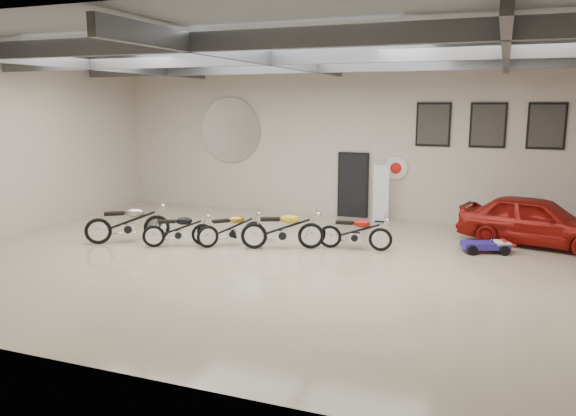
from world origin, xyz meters
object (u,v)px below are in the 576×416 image
at_px(motorcycle_gold, 231,228).
at_px(motorcycle_red, 355,231).
at_px(motorcycle_black, 178,229).
at_px(motorcycle_yellow, 282,228).
at_px(vintage_car, 536,221).
at_px(banner_stand, 381,193).
at_px(motorcycle_silver, 128,222).
at_px(go_kart, 490,243).

height_order(motorcycle_gold, motorcycle_red, motorcycle_red).
relative_size(motorcycle_black, motorcycle_yellow, 0.86).
height_order(motorcycle_yellow, motorcycle_red, motorcycle_yellow).
xyz_separation_m(motorcycle_gold, vintage_car, (7.59, 2.92, 0.19)).
bearing_deg(motorcycle_black, banner_stand, 19.29).
distance_m(banner_stand, vintage_car, 4.72).
height_order(banner_stand, motorcycle_silver, banner_stand).
xyz_separation_m(banner_stand, motorcycle_yellow, (-1.69, -4.27, -0.37)).
relative_size(motorcycle_silver, motorcycle_black, 1.20).
height_order(banner_stand, motorcycle_gold, banner_stand).
bearing_deg(banner_stand, motorcycle_red, -90.49).
height_order(motorcycle_black, vintage_car, vintage_car).
relative_size(motorcycle_gold, go_kart, 1.30).
bearing_deg(motorcycle_silver, motorcycle_gold, -22.44).
bearing_deg(motorcycle_silver, go_kart, -22.41).
bearing_deg(motorcycle_silver, motorcycle_red, -23.02).
bearing_deg(motorcycle_red, motorcycle_gold, -173.63).
distance_m(motorcycle_silver, vintage_car, 10.98).
distance_m(motorcycle_silver, motorcycle_yellow, 4.29).
relative_size(motorcycle_silver, vintage_car, 0.56).
distance_m(motorcycle_gold, go_kart, 6.72).
relative_size(banner_stand, motorcycle_silver, 0.84).
xyz_separation_m(motorcycle_silver, motorcycle_black, (1.52, 0.11, -0.10)).
bearing_deg(go_kart, vintage_car, 29.20).
distance_m(motorcycle_red, vintage_car, 4.89).
height_order(motorcycle_black, motorcycle_yellow, motorcycle_yellow).
bearing_deg(motorcycle_silver, vintage_car, -17.47).
relative_size(banner_stand, go_kart, 1.30).
xyz_separation_m(motorcycle_gold, motorcycle_yellow, (1.42, 0.15, 0.07)).
height_order(motorcycle_silver, motorcycle_black, motorcycle_silver).
bearing_deg(vintage_car, motorcycle_black, 125.14).
distance_m(banner_stand, motorcycle_red, 3.69).
height_order(motorcycle_silver, motorcycle_yellow, motorcycle_silver).
distance_m(banner_stand, motorcycle_black, 6.67).
bearing_deg(motorcycle_black, motorcycle_gold, -4.16).
bearing_deg(banner_stand, motorcycle_silver, -140.87).
height_order(motorcycle_silver, motorcycle_gold, motorcycle_silver).
height_order(banner_stand, go_kart, banner_stand).
bearing_deg(banner_stand, motorcycle_yellow, -113.53).
xyz_separation_m(motorcycle_gold, motorcycle_red, (3.21, 0.76, 0.01)).
height_order(motorcycle_gold, motorcycle_yellow, motorcycle_yellow).
bearing_deg(motorcycle_red, motorcycle_yellow, -168.05).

